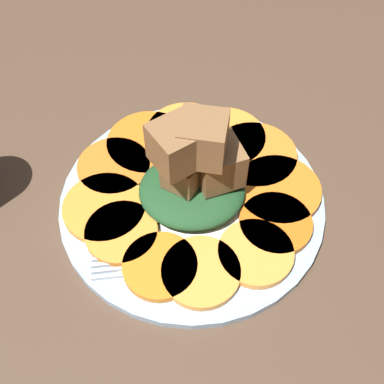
% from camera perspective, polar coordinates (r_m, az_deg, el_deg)
% --- Properties ---
extents(table_slab, '(1.20, 1.20, 0.02)m').
position_cam_1_polar(table_slab, '(0.54, -0.00, -1.96)').
color(table_slab, '#4C3828').
rests_on(table_slab, ground).
extents(plate, '(0.29, 0.29, 0.01)m').
position_cam_1_polar(plate, '(0.53, -0.00, -1.02)').
color(plate, '#99B7D1').
rests_on(plate, table_slab).
extents(carrot_slice_0, '(0.08, 0.08, 0.01)m').
position_cam_1_polar(carrot_slice_0, '(0.48, 7.58, -7.13)').
color(carrot_slice_0, '#F99438').
rests_on(carrot_slice_0, plate).
extents(carrot_slice_1, '(0.08, 0.08, 0.01)m').
position_cam_1_polar(carrot_slice_1, '(0.51, 9.89, -3.66)').
color(carrot_slice_1, orange).
rests_on(carrot_slice_1, plate).
extents(carrot_slice_2, '(0.09, 0.09, 0.01)m').
position_cam_1_polar(carrot_slice_2, '(0.53, 10.17, 0.30)').
color(carrot_slice_2, orange).
rests_on(carrot_slice_2, plate).
extents(carrot_slice_3, '(0.10, 0.10, 0.01)m').
position_cam_1_polar(carrot_slice_3, '(0.56, 7.38, 4.39)').
color(carrot_slice_3, orange).
rests_on(carrot_slice_3, plate).
extents(carrot_slice_4, '(0.09, 0.09, 0.01)m').
position_cam_1_polar(carrot_slice_4, '(0.57, 3.96, 6.47)').
color(carrot_slice_4, orange).
rests_on(carrot_slice_4, plate).
extents(carrot_slice_5, '(0.09, 0.09, 0.01)m').
position_cam_1_polar(carrot_slice_5, '(0.58, -0.72, 7.08)').
color(carrot_slice_5, orange).
rests_on(carrot_slice_5, plate).
extents(carrot_slice_6, '(0.10, 0.10, 0.01)m').
position_cam_1_polar(carrot_slice_6, '(0.57, -5.21, 5.82)').
color(carrot_slice_6, orange).
rests_on(carrot_slice_6, plate).
extents(carrot_slice_7, '(0.08, 0.08, 0.01)m').
position_cam_1_polar(carrot_slice_7, '(0.55, -9.25, 2.97)').
color(carrot_slice_7, orange).
rests_on(carrot_slice_7, plate).
extents(carrot_slice_8, '(0.09, 0.09, 0.01)m').
position_cam_1_polar(carrot_slice_8, '(0.52, -10.33, -1.84)').
color(carrot_slice_8, orange).
rests_on(carrot_slice_8, plate).
extents(carrot_slice_9, '(0.07, 0.07, 0.01)m').
position_cam_1_polar(carrot_slice_9, '(0.50, -8.35, -4.79)').
color(carrot_slice_9, orange).
rests_on(carrot_slice_9, plate).
extents(carrot_slice_10, '(0.07, 0.07, 0.01)m').
position_cam_1_polar(carrot_slice_10, '(0.47, -3.78, -8.74)').
color(carrot_slice_10, orange).
rests_on(carrot_slice_10, plate).
extents(carrot_slice_11, '(0.08, 0.08, 0.01)m').
position_cam_1_polar(carrot_slice_11, '(0.47, 1.10, -9.44)').
color(carrot_slice_11, orange).
rests_on(carrot_slice_11, plate).
extents(center_pile, '(0.11, 0.10, 0.12)m').
position_cam_1_polar(center_pile, '(0.49, 0.49, 2.39)').
color(center_pile, '#1E4723').
rests_on(center_pile, plate).
extents(fork, '(0.18, 0.04, 0.00)m').
position_cam_1_polar(fork, '(0.48, -1.71, -7.97)').
color(fork, silver).
rests_on(fork, plate).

